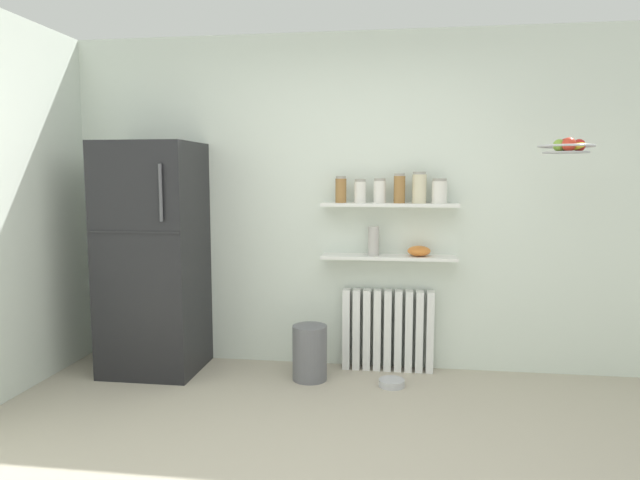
{
  "coord_description": "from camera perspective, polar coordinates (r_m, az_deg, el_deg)",
  "views": [
    {
      "loc": [
        0.4,
        -2.44,
        1.51
      ],
      "look_at": [
        -0.17,
        1.6,
        1.05
      ],
      "focal_mm": 32.07,
      "sensor_mm": 36.0,
      "label": 1
    }
  ],
  "objects": [
    {
      "name": "ground_plane",
      "position": [
        3.34,
        0.19,
        -20.51
      ],
      "size": [
        7.04,
        7.04,
        0.0
      ],
      "primitive_type": "plane",
      "color": "#B2A893"
    },
    {
      "name": "wall_shelf_upper",
      "position": [
        4.34,
        6.93,
        3.52
      ],
      "size": [
        1.02,
        0.22,
        0.02
      ],
      "primitive_type": "cube",
      "color": "white"
    },
    {
      "name": "vase",
      "position": [
        4.37,
        5.35,
        -0.08
      ],
      "size": [
        0.09,
        0.09,
        0.22
      ],
      "primitive_type": "cylinder",
      "color": "#B2ADA8",
      "rests_on": "wall_shelf_lower"
    },
    {
      "name": "wall_shelf_lower",
      "position": [
        4.38,
        6.86,
        -1.7
      ],
      "size": [
        1.02,
        0.22,
        0.02
      ],
      "primitive_type": "cube",
      "color": "white"
    },
    {
      "name": "pet_food_bowl",
      "position": [
        4.27,
        7.16,
        -13.96
      ],
      "size": [
        0.19,
        0.19,
        0.05
      ],
      "primitive_type": "cylinder",
      "color": "#B7B7BC",
      "rests_on": "ground_plane"
    },
    {
      "name": "storage_jar_4",
      "position": [
        4.34,
        9.88,
        5.16
      ],
      "size": [
        0.11,
        0.11,
        0.23
      ],
      "color": "beige",
      "rests_on": "wall_shelf_upper"
    },
    {
      "name": "storage_jar_1",
      "position": [
        4.35,
        4.03,
        4.89
      ],
      "size": [
        0.09,
        0.09,
        0.18
      ],
      "color": "silver",
      "rests_on": "wall_shelf_upper"
    },
    {
      "name": "storage_jar_2",
      "position": [
        4.34,
        5.98,
        4.9
      ],
      "size": [
        0.09,
        0.09,
        0.19
      ],
      "color": "silver",
      "rests_on": "wall_shelf_upper"
    },
    {
      "name": "storage_jar_3",
      "position": [
        4.34,
        7.93,
        5.12
      ],
      "size": [
        0.09,
        0.09,
        0.22
      ],
      "color": "olive",
      "rests_on": "wall_shelf_upper"
    },
    {
      "name": "trash_bin",
      "position": [
        4.32,
        -1.03,
        -11.18
      ],
      "size": [
        0.26,
        0.26,
        0.41
      ],
      "primitive_type": "cylinder",
      "color": "slate",
      "rests_on": "ground_plane"
    },
    {
      "name": "shelf_bowl",
      "position": [
        4.37,
        9.85,
        -1.09
      ],
      "size": [
        0.17,
        0.17,
        0.08
      ],
      "primitive_type": "ellipsoid",
      "color": "orange",
      "rests_on": "wall_shelf_lower"
    },
    {
      "name": "refrigerator",
      "position": [
        4.57,
        -16.29,
        -1.73
      ],
      "size": [
        0.7,
        0.67,
        1.76
      ],
      "color": "black",
      "rests_on": "ground_plane"
    },
    {
      "name": "radiator",
      "position": [
        4.53,
        6.77,
        -8.92
      ],
      "size": [
        0.7,
        0.12,
        0.63
      ],
      "color": "white",
      "rests_on": "ground_plane"
    },
    {
      "name": "storage_jar_5",
      "position": [
        4.35,
        11.82,
        4.8
      ],
      "size": [
        0.11,
        0.11,
        0.19
      ],
      "color": "silver",
      "rests_on": "wall_shelf_upper"
    },
    {
      "name": "back_wall",
      "position": [
        4.52,
        2.89,
        3.76
      ],
      "size": [
        7.04,
        0.1,
        2.6
      ],
      "primitive_type": "cube",
      "color": "silver",
      "rests_on": "ground_plane"
    },
    {
      "name": "hanging_fruit_basket",
      "position": [
        4.03,
        23.48,
        8.54
      ],
      "size": [
        0.35,
        0.35,
        0.1
      ],
      "color": "#B2B2B7"
    },
    {
      "name": "storage_jar_0",
      "position": [
        4.36,
        2.1,
        5.05
      ],
      "size": [
        0.08,
        0.08,
        0.2
      ],
      "color": "olive",
      "rests_on": "wall_shelf_upper"
    }
  ]
}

